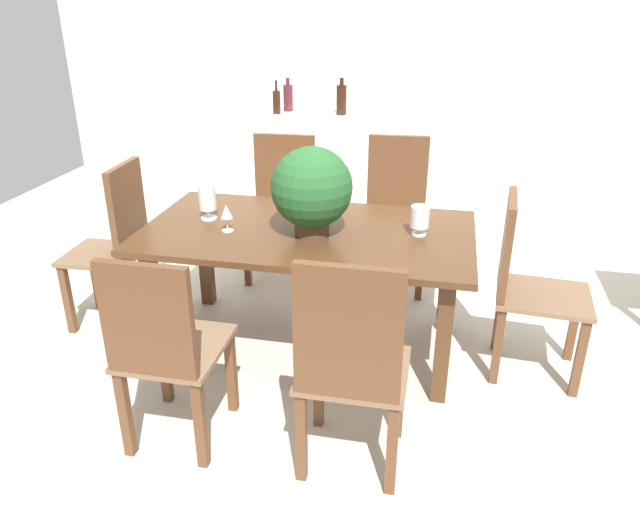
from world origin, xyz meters
name	(u,v)px	position (x,y,z in m)	size (l,w,h in m)	color
ground_plane	(317,323)	(0.00, 0.00, 0.00)	(7.04, 7.04, 0.00)	beige
back_wall	(377,63)	(0.00, 2.60, 1.30)	(6.40, 0.10, 2.60)	silver
dining_table	(307,245)	(0.00, -0.25, 0.64)	(1.80, 0.99, 0.73)	#4C2D19
chair_near_right	(351,362)	(0.41, -1.22, 0.57)	(0.46, 0.43, 1.04)	brown
chair_head_end	(117,241)	(-1.17, -0.24, 0.56)	(0.45, 0.42, 1.03)	brown
chair_foot_end	(525,280)	(1.17, -0.24, 0.54)	(0.51, 0.46, 0.99)	brown
chair_near_left	(164,346)	(-0.40, -1.22, 0.54)	(0.43, 0.47, 0.98)	brown
chair_far_left	(283,199)	(-0.41, 0.72, 0.56)	(0.50, 0.48, 1.00)	brown
chair_far_right	(396,205)	(0.40, 0.72, 0.57)	(0.47, 0.45, 1.03)	brown
flower_centerpiece	(312,189)	(0.04, -0.31, 0.98)	(0.43, 0.43, 0.47)	#4C3828
crystal_vase_left	(420,218)	(0.60, -0.19, 0.83)	(0.10, 0.10, 0.16)	silver
crystal_vase_center_near	(207,199)	(-0.59, -0.20, 0.85)	(0.10, 0.10, 0.20)	silver
wine_glass	(226,213)	(-0.42, -0.36, 0.84)	(0.06, 0.06, 0.15)	silver
kitchen_counter	(339,169)	(-0.20, 1.81, 0.49)	(1.55, 0.59, 0.98)	silver
wine_bottle_green	(277,102)	(-0.71, 1.65, 1.08)	(0.06, 0.06, 0.27)	black
wine_bottle_clear	(341,99)	(-0.17, 1.73, 1.10)	(0.08, 0.08, 0.30)	black
wine_bottle_tall	(288,97)	(-0.64, 1.79, 1.09)	(0.08, 0.08, 0.28)	#511E28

